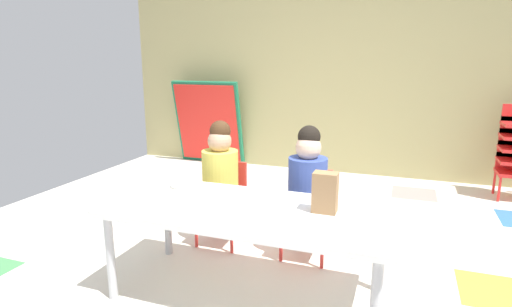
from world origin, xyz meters
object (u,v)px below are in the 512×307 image
paper_plate_near_edge (179,188)px  seated_child_middle_seat (308,180)px  donut_powdered_on_plate (179,185)px  craft_table (249,215)px  paper_bag_brown (325,192)px  seated_child_near_camera (221,171)px  folded_activity_table (208,123)px  paper_plate_center_table (270,220)px

paper_plate_near_edge → seated_child_middle_seat: bearing=29.1°
seated_child_middle_seat → donut_powdered_on_plate: seated_child_middle_seat is taller
paper_plate_near_edge → donut_powdered_on_plate: 0.02m
craft_table → seated_child_middle_seat: size_ratio=1.75×
craft_table → donut_powdered_on_plate: bearing=162.2°
donut_powdered_on_plate → paper_bag_brown: bearing=-6.0°
seated_child_near_camera → folded_activity_table: 2.46m
seated_child_near_camera → seated_child_middle_seat: 0.64m
paper_plate_center_table → donut_powdered_on_plate: size_ratio=1.59×
craft_table → folded_activity_table: (-1.62, 2.75, 0.04)m
paper_bag_brown → seated_child_middle_seat: bearing=112.3°
craft_table → paper_plate_center_table: bearing=-39.9°
seated_child_middle_seat → donut_powdered_on_plate: size_ratio=8.12×
seated_child_middle_seat → paper_plate_center_table: seated_child_middle_seat is taller
folded_activity_table → paper_plate_center_table: bearing=-58.2°
craft_table → paper_bag_brown: (0.41, 0.07, 0.16)m
seated_child_near_camera → paper_bag_brown: size_ratio=4.17×
seated_child_near_camera → paper_plate_near_edge: (-0.10, -0.41, -0.01)m
folded_activity_table → paper_plate_near_edge: folded_activity_table is taller
craft_table → paper_plate_near_edge: paper_plate_near_edge is taller
folded_activity_table → seated_child_near_camera: bearing=-61.4°
seated_child_near_camera → paper_plate_center_table: seated_child_near_camera is taller
seated_child_near_camera → seated_child_middle_seat: same height
folded_activity_table → paper_bag_brown: size_ratio=4.94×
seated_child_middle_seat → paper_bag_brown: (0.21, -0.51, 0.10)m
paper_plate_center_table → donut_powdered_on_plate: (-0.72, 0.32, 0.02)m
craft_table → seated_child_middle_seat: 0.62m
paper_bag_brown → donut_powdered_on_plate: 0.96m
seated_child_middle_seat → paper_plate_center_table: bearing=-92.0°
craft_table → seated_child_near_camera: 0.74m
paper_bag_brown → donut_powdered_on_plate: paper_bag_brown is taller
seated_child_middle_seat → folded_activity_table: 2.83m
seated_child_middle_seat → paper_plate_center_table: size_ratio=5.10×
folded_activity_table → donut_powdered_on_plate: folded_activity_table is taller
paper_plate_center_table → paper_plate_near_edge: bearing=155.9°
donut_powdered_on_plate → paper_plate_center_table: bearing=-24.1°
craft_table → donut_powdered_on_plate: size_ratio=14.19×
paper_plate_near_edge → paper_plate_center_table: size_ratio=1.00×
seated_child_near_camera → seated_child_middle_seat: (0.64, 0.00, 0.00)m
seated_child_middle_seat → donut_powdered_on_plate: 0.85m
seated_child_middle_seat → paper_plate_near_edge: 0.85m
paper_plate_near_edge → folded_activity_table: bearing=112.7°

